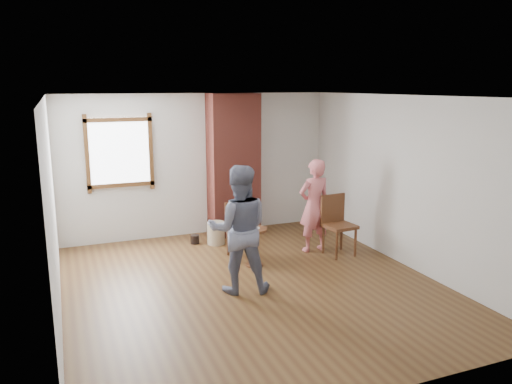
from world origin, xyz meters
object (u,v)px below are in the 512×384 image
(dining_chair_left, at_px, (239,227))
(dining_chair_right, at_px, (337,221))
(stoneware_crock, at_px, (216,233))
(person_pink, at_px, (314,206))
(man, at_px, (239,229))
(side_table, at_px, (254,241))

(dining_chair_left, xyz_separation_m, dining_chair_right, (1.54, -0.47, 0.06))
(stoneware_crock, distance_m, dining_chair_right, 2.12)
(dining_chair_right, relative_size, person_pink, 0.63)
(dining_chair_left, bearing_deg, man, -101.64)
(dining_chair_right, height_order, side_table, dining_chair_right)
(stoneware_crock, relative_size, dining_chair_right, 0.40)
(stoneware_crock, distance_m, man, 2.19)
(side_table, bearing_deg, stoneware_crock, 100.19)
(side_table, bearing_deg, person_pink, 14.04)
(dining_chair_right, bearing_deg, stoneware_crock, 138.48)
(stoneware_crock, bearing_deg, man, -98.62)
(stoneware_crock, xyz_separation_m, man, (-0.31, -2.06, 0.67))
(side_table, bearing_deg, man, -123.57)
(stoneware_crock, xyz_separation_m, side_table, (0.23, -1.25, 0.20))
(dining_chair_left, distance_m, person_pink, 1.31)
(stoneware_crock, distance_m, side_table, 1.29)
(dining_chair_right, bearing_deg, person_pink, 130.11)
(dining_chair_left, height_order, dining_chair_right, dining_chair_right)
(dining_chair_left, distance_m, man, 1.44)
(stoneware_crock, relative_size, dining_chair_left, 0.45)
(side_table, bearing_deg, dining_chair_left, 97.94)
(dining_chair_right, xyz_separation_m, man, (-2.01, -0.84, 0.31))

